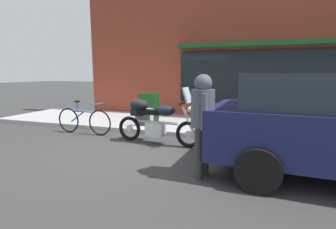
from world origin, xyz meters
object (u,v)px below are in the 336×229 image
(touring_motorcycle, at_px, (153,119))
(pedestrian_walking, at_px, (203,114))
(sandwich_board_sign, at_px, (150,109))
(parked_bicycle, at_px, (84,120))

(touring_motorcycle, xyz_separation_m, pedestrian_walking, (1.54, -1.68, 0.46))
(touring_motorcycle, distance_m, sandwich_board_sign, 1.61)
(pedestrian_walking, xyz_separation_m, sandwich_board_sign, (-2.24, 3.12, -0.44))
(touring_motorcycle, bearing_deg, pedestrian_walking, -47.51)
(parked_bicycle, height_order, sandwich_board_sign, sandwich_board_sign)
(parked_bicycle, height_order, pedestrian_walking, pedestrian_walking)
(parked_bicycle, relative_size, sandwich_board_sign, 1.80)
(parked_bicycle, xyz_separation_m, sandwich_board_sign, (1.52, 1.18, 0.23))
(parked_bicycle, bearing_deg, pedestrian_walking, -27.37)
(pedestrian_walking, bearing_deg, touring_motorcycle, 132.49)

